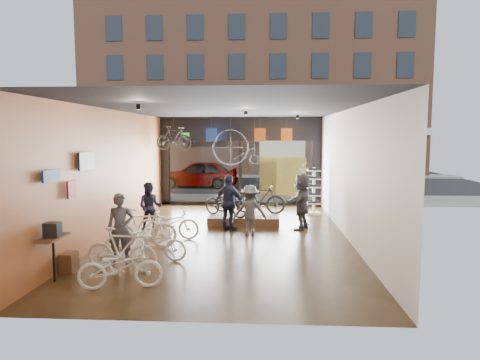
# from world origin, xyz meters

# --- Properties ---
(ground_plane) EXTENTS (7.00, 12.00, 0.04)m
(ground_plane) POSITION_xyz_m (0.00, 0.00, -0.02)
(ground_plane) COLOR black
(ground_plane) RESTS_ON ground
(ceiling) EXTENTS (7.00, 12.00, 0.04)m
(ceiling) POSITION_xyz_m (0.00, 0.00, 3.82)
(ceiling) COLOR black
(ceiling) RESTS_ON ground
(wall_left) EXTENTS (0.04, 12.00, 3.80)m
(wall_left) POSITION_xyz_m (-3.52, 0.00, 1.90)
(wall_left) COLOR #B5693D
(wall_left) RESTS_ON ground
(wall_right) EXTENTS (0.04, 12.00, 3.80)m
(wall_right) POSITION_xyz_m (3.52, 0.00, 1.90)
(wall_right) COLOR beige
(wall_right) RESTS_ON ground
(wall_back) EXTENTS (7.00, 0.04, 3.80)m
(wall_back) POSITION_xyz_m (0.00, -6.02, 1.90)
(wall_back) COLOR beige
(wall_back) RESTS_ON ground
(storefront) EXTENTS (7.00, 0.26, 3.80)m
(storefront) POSITION_xyz_m (0.00, 6.00, 1.90)
(storefront) COLOR black
(storefront) RESTS_ON ground
(exit_sign) EXTENTS (0.35, 0.06, 0.18)m
(exit_sign) POSITION_xyz_m (-2.40, 5.88, 3.05)
(exit_sign) COLOR #198C26
(exit_sign) RESTS_ON storefront
(street_road) EXTENTS (30.00, 18.00, 0.02)m
(street_road) POSITION_xyz_m (0.00, 15.00, -0.01)
(street_road) COLOR black
(street_road) RESTS_ON ground
(sidewalk_near) EXTENTS (30.00, 2.40, 0.12)m
(sidewalk_near) POSITION_xyz_m (0.00, 7.20, 0.06)
(sidewalk_near) COLOR slate
(sidewalk_near) RESTS_ON ground
(sidewalk_far) EXTENTS (30.00, 2.00, 0.12)m
(sidewalk_far) POSITION_xyz_m (0.00, 19.00, 0.06)
(sidewalk_far) COLOR slate
(sidewalk_far) RESTS_ON ground
(opposite_building) EXTENTS (26.00, 5.00, 14.00)m
(opposite_building) POSITION_xyz_m (0.00, 21.50, 7.00)
(opposite_building) COLOR brown
(opposite_building) RESTS_ON ground
(street_car) EXTENTS (4.59, 1.85, 1.57)m
(street_car) POSITION_xyz_m (-2.79, 12.00, 0.78)
(street_car) COLOR gray
(street_car) RESTS_ON street_road
(box_truck) EXTENTS (2.35, 7.06, 2.78)m
(box_truck) POSITION_xyz_m (1.97, 11.00, 1.39)
(box_truck) COLOR silver
(box_truck) RESTS_ON street_road
(floor_bike_0) EXTENTS (1.74, 0.92, 0.87)m
(floor_bike_0) POSITION_xyz_m (-1.79, -4.54, 0.43)
(floor_bike_0) COLOR beige
(floor_bike_0) RESTS_ON ground_plane
(floor_bike_1) EXTENTS (1.71, 0.67, 1.00)m
(floor_bike_1) POSITION_xyz_m (-2.11, -3.49, 0.50)
(floor_bike_1) COLOR beige
(floor_bike_1) RESTS_ON ground_plane
(floor_bike_2) EXTENTS (1.68, 0.80, 0.85)m
(floor_bike_2) POSITION_xyz_m (-1.60, -2.57, 0.42)
(floor_bike_2) COLOR beige
(floor_bike_2) RESTS_ON ground_plane
(floor_bike_3) EXTENTS (1.86, 0.80, 1.08)m
(floor_bike_3) POSITION_xyz_m (-2.19, -1.52, 0.54)
(floor_bike_3) COLOR beige
(floor_bike_3) RESTS_ON ground_plane
(floor_bike_4) EXTENTS (1.81, 0.69, 0.94)m
(floor_bike_4) POSITION_xyz_m (-1.74, -0.47, 0.47)
(floor_bike_4) COLOR beige
(floor_bike_4) RESTS_ON ground_plane
(display_platform) EXTENTS (2.40, 1.80, 0.30)m
(display_platform) POSITION_xyz_m (0.36, 2.10, 0.15)
(display_platform) COLOR #462C1C
(display_platform) RESTS_ON ground_plane
(display_bike_left) EXTENTS (1.83, 1.48, 0.93)m
(display_bike_left) POSITION_xyz_m (-0.24, 1.61, 0.77)
(display_bike_left) COLOR black
(display_bike_left) RESTS_ON display_platform
(display_bike_mid) EXTENTS (1.76, 0.68, 1.03)m
(display_bike_mid) POSITION_xyz_m (0.92, 2.15, 0.82)
(display_bike_mid) COLOR black
(display_bike_mid) RESTS_ON display_platform
(display_bike_right) EXTENTS (1.74, 1.08, 0.86)m
(display_bike_right) POSITION_xyz_m (0.05, 2.67, 0.73)
(display_bike_right) COLOR black
(display_bike_right) RESTS_ON display_platform
(customer_0) EXTENTS (0.68, 0.52, 1.68)m
(customer_0) POSITION_xyz_m (-2.34, -2.89, 0.84)
(customer_0) COLOR #3F3F44
(customer_0) RESTS_ON ground_plane
(customer_1) EXTENTS (0.77, 0.61, 1.56)m
(customer_1) POSITION_xyz_m (-2.55, 0.51, 0.78)
(customer_1) COLOR #161C33
(customer_1) RESTS_ON ground_plane
(customer_2) EXTENTS (1.14, 0.92, 1.81)m
(customer_2) POSITION_xyz_m (-0.06, 0.74, 0.90)
(customer_2) COLOR #161C33
(customer_2) RESTS_ON ground_plane
(customer_3) EXTENTS (1.03, 0.64, 1.54)m
(customer_3) POSITION_xyz_m (0.62, 0.12, 0.77)
(customer_3) COLOR #3F3F44
(customer_3) RESTS_ON ground_plane
(customer_5) EXTENTS (1.15, 1.76, 1.82)m
(customer_5) POSITION_xyz_m (2.26, 1.13, 0.91)
(customer_5) COLOR #3F3F44
(customer_5) RESTS_ON ground_plane
(sunglasses_rack) EXTENTS (0.62, 0.55, 1.82)m
(sunglasses_rack) POSITION_xyz_m (2.95, 3.74, 0.91)
(sunglasses_rack) COLOR white
(sunglasses_rack) RESTS_ON ground_plane
(wall_merch) EXTENTS (0.40, 2.40, 2.60)m
(wall_merch) POSITION_xyz_m (-3.38, -3.50, 1.30)
(wall_merch) COLOR navy
(wall_merch) RESTS_ON wall_left
(penny_farthing) EXTENTS (1.84, 0.06, 1.47)m
(penny_farthing) POSITION_xyz_m (-0.03, 4.84, 2.50)
(penny_farthing) COLOR black
(penny_farthing) RESTS_ON ceiling
(hung_bike) EXTENTS (1.64, 0.92, 0.95)m
(hung_bike) POSITION_xyz_m (-2.55, 4.20, 2.93)
(hung_bike) COLOR black
(hung_bike) RESTS_ON ceiling
(jersey_left) EXTENTS (0.45, 0.03, 0.55)m
(jersey_left) POSITION_xyz_m (-1.16, 5.20, 3.05)
(jersey_left) COLOR #1E3F99
(jersey_left) RESTS_ON ceiling
(jersey_mid) EXTENTS (0.45, 0.03, 0.55)m
(jersey_mid) POSITION_xyz_m (0.87, 5.20, 3.05)
(jersey_mid) COLOR #CC5919
(jersey_mid) RESTS_ON ceiling
(jersey_right) EXTENTS (0.45, 0.03, 0.55)m
(jersey_right) POSITION_xyz_m (1.96, 5.20, 3.05)
(jersey_right) COLOR #CC5919
(jersey_right) RESTS_ON ceiling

